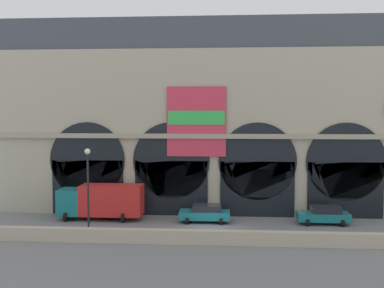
# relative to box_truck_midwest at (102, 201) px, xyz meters

# --- Properties ---
(ground_plane) EXTENTS (200.00, 200.00, 0.00)m
(ground_plane) POSITION_rel_box_truck_midwest_xyz_m (9.98, -2.87, -1.70)
(ground_plane) COLOR slate
(quay_parapet_wall) EXTENTS (90.00, 0.70, 1.03)m
(quay_parapet_wall) POSITION_rel_box_truck_midwest_xyz_m (9.98, -7.09, -1.19)
(quay_parapet_wall) COLOR #B2A891
(quay_parapet_wall) RESTS_ON ground
(station_building) EXTENTS (41.20, 5.72, 18.44)m
(station_building) POSITION_rel_box_truck_midwest_xyz_m (10.01, 4.77, 7.29)
(station_building) COLOR #B2A891
(station_building) RESTS_ON ground
(box_truck_midwest) EXTENTS (7.50, 2.91, 3.12)m
(box_truck_midwest) POSITION_rel_box_truck_midwest_xyz_m (0.00, 0.00, 0.00)
(box_truck_midwest) COLOR #19727A
(box_truck_midwest) RESTS_ON ground
(car_center) EXTENTS (4.40, 2.22, 1.55)m
(car_center) POSITION_rel_box_truck_midwest_xyz_m (9.28, -0.40, -0.90)
(car_center) COLOR #19727A
(car_center) RESTS_ON ground
(car_mideast) EXTENTS (4.40, 2.22, 1.55)m
(car_mideast) POSITION_rel_box_truck_midwest_xyz_m (19.49, -0.32, -0.90)
(car_mideast) COLOR #19727A
(car_mideast) RESTS_ON ground
(street_lamp_quayside) EXTENTS (0.44, 0.44, 6.90)m
(street_lamp_quayside) POSITION_rel_box_truck_midwest_xyz_m (0.67, -6.29, 2.71)
(street_lamp_quayside) COLOR black
(street_lamp_quayside) RESTS_ON ground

